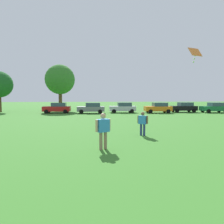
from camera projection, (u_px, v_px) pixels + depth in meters
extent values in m
plane|color=#387528|center=(75.00, 116.00, 27.25)|extent=(160.00, 160.00, 0.00)
cylinder|color=navy|center=(141.00, 130.00, 13.61)|extent=(0.15, 0.15, 0.79)
cylinder|color=navy|center=(144.00, 130.00, 13.48)|extent=(0.15, 0.15, 0.79)
cube|color=#337FCC|center=(143.00, 120.00, 13.49)|extent=(0.60, 0.56, 0.56)
cylinder|color=brown|center=(138.00, 119.00, 13.67)|extent=(0.12, 0.12, 0.53)
cylinder|color=brown|center=(147.00, 120.00, 13.31)|extent=(0.12, 0.12, 0.53)
sphere|color=brown|center=(143.00, 114.00, 13.46)|extent=(0.25, 0.25, 0.25)
cylinder|color=#8C7259|center=(101.00, 141.00, 9.88)|extent=(0.17, 0.17, 0.89)
cylinder|color=#8C7259|center=(105.00, 140.00, 10.03)|extent=(0.17, 0.17, 0.89)
cube|color=#337FCC|center=(103.00, 126.00, 9.90)|extent=(0.68, 0.58, 0.63)
cylinder|color=tan|center=(97.00, 126.00, 9.69)|extent=(0.13, 0.13, 0.59)
cylinder|color=tan|center=(109.00, 125.00, 10.11)|extent=(0.13, 0.13, 0.59)
sphere|color=tan|center=(103.00, 116.00, 9.86)|extent=(0.28, 0.28, 0.28)
cube|color=orange|center=(195.00, 52.00, 13.91)|extent=(1.07, 0.75, 0.62)
sphere|color=#8CD859|center=(195.00, 56.00, 13.93)|extent=(0.10, 0.10, 0.10)
sphere|color=#8CD859|center=(194.00, 59.00, 13.94)|extent=(0.10, 0.10, 0.10)
sphere|color=#8CD859|center=(193.00, 62.00, 13.95)|extent=(0.10, 0.10, 0.10)
cube|color=red|center=(57.00, 109.00, 32.25)|extent=(4.30, 1.80, 0.76)
cube|color=#334756|center=(59.00, 105.00, 32.23)|extent=(2.24, 1.58, 0.60)
cylinder|color=black|center=(46.00, 112.00, 31.25)|extent=(0.64, 0.22, 0.64)
cylinder|color=black|center=(49.00, 111.00, 33.04)|extent=(0.64, 0.22, 0.64)
cylinder|color=black|center=(65.00, 111.00, 31.52)|extent=(0.64, 0.22, 0.64)
cylinder|color=black|center=(67.00, 111.00, 33.31)|extent=(0.64, 0.22, 0.64)
cube|color=slate|center=(91.00, 109.00, 31.97)|extent=(4.30, 1.80, 0.76)
cube|color=#334756|center=(93.00, 105.00, 31.95)|extent=(2.24, 1.58, 0.60)
cylinder|color=black|center=(81.00, 112.00, 30.98)|extent=(0.64, 0.22, 0.64)
cylinder|color=black|center=(82.00, 111.00, 32.76)|extent=(0.64, 0.22, 0.64)
cylinder|color=black|center=(100.00, 112.00, 31.24)|extent=(0.64, 0.22, 0.64)
cylinder|color=black|center=(100.00, 111.00, 33.03)|extent=(0.64, 0.22, 0.64)
cube|color=silver|center=(122.00, 108.00, 33.22)|extent=(4.30, 1.80, 0.76)
cube|color=#334756|center=(124.00, 104.00, 33.20)|extent=(2.24, 1.58, 0.60)
cylinder|color=black|center=(114.00, 111.00, 32.22)|extent=(0.64, 0.22, 0.64)
cylinder|color=black|center=(113.00, 110.00, 34.01)|extent=(0.64, 0.22, 0.64)
cylinder|color=black|center=(132.00, 111.00, 32.49)|extent=(0.64, 0.22, 0.64)
cylinder|color=black|center=(130.00, 110.00, 34.28)|extent=(0.64, 0.22, 0.64)
cube|color=orange|center=(158.00, 109.00, 32.72)|extent=(4.30, 1.80, 0.76)
cube|color=#334756|center=(160.00, 104.00, 32.70)|extent=(2.24, 1.58, 0.60)
cylinder|color=black|center=(151.00, 111.00, 31.72)|extent=(0.64, 0.22, 0.64)
cylinder|color=black|center=(147.00, 111.00, 33.51)|extent=(0.64, 0.22, 0.64)
cylinder|color=black|center=(168.00, 111.00, 31.99)|extent=(0.64, 0.22, 0.64)
cylinder|color=black|center=(164.00, 111.00, 33.78)|extent=(0.64, 0.22, 0.64)
cube|color=black|center=(183.00, 108.00, 34.20)|extent=(4.30, 1.80, 0.76)
cube|color=#334756|center=(185.00, 104.00, 34.18)|extent=(2.24, 1.58, 0.60)
cylinder|color=black|center=(177.00, 111.00, 33.20)|extent=(0.64, 0.22, 0.64)
cylinder|color=black|center=(173.00, 110.00, 34.99)|extent=(0.64, 0.22, 0.64)
cylinder|color=black|center=(194.00, 111.00, 33.47)|extent=(0.64, 0.22, 0.64)
cylinder|color=black|center=(189.00, 110.00, 35.26)|extent=(0.64, 0.22, 0.64)
cube|color=#196B38|center=(214.00, 108.00, 33.28)|extent=(4.30, 1.80, 0.76)
cube|color=#334756|center=(216.00, 104.00, 33.26)|extent=(2.24, 1.58, 0.60)
cylinder|color=black|center=(209.00, 111.00, 32.29)|extent=(0.64, 0.22, 0.64)
cylinder|color=black|center=(203.00, 110.00, 34.07)|extent=(0.64, 0.22, 0.64)
cylinder|color=black|center=(219.00, 110.00, 34.34)|extent=(0.64, 0.22, 0.64)
cylinder|color=brown|center=(0.00, 104.00, 34.55)|extent=(0.52, 0.52, 2.85)
cylinder|color=brown|center=(60.00, 101.00, 38.34)|extent=(0.65, 0.65, 3.54)
sphere|color=#337528|center=(60.00, 79.00, 38.03)|extent=(5.59, 5.59, 5.59)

